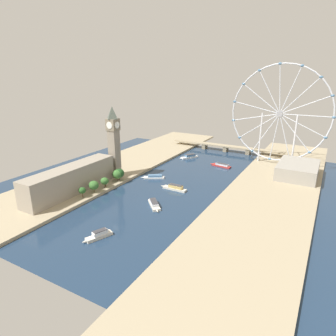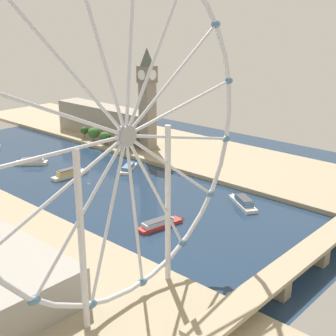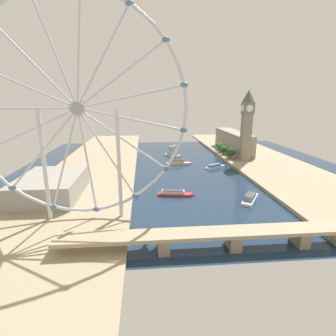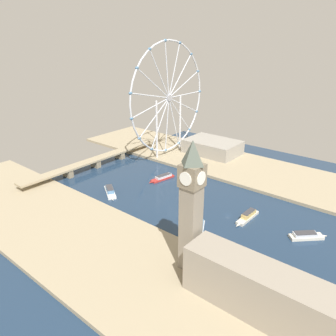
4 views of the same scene
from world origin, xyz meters
TOP-DOWN VIEW (x-y plane):
  - ground_plane at (0.00, 0.00)m, footprint 370.54×370.54m
  - riverbank_left at (-100.27, 0.00)m, footprint 90.00×520.00m
  - riverbank_right at (100.27, 0.00)m, footprint 90.00×520.00m
  - clock_tower at (-76.67, -16.17)m, footprint 13.10×13.10m
  - parliament_block at (-83.58, -79.92)m, footprint 22.00×111.50m
  - tree_row_embankment at (-62.60, -44.32)m, footprint 12.51×67.66m
  - ferris_wheel at (83.27, 132.06)m, footprint 129.85×3.20m
  - riverside_hall at (117.73, 90.38)m, footprint 44.50×64.14m
  - river_bridge at (0.00, 170.98)m, footprint 182.54×12.67m
  - tour_boat_0 at (-34.94, 106.98)m, footprint 21.39×29.53m
  - tour_boat_1 at (7.13, -61.68)m, footprint 23.52×23.98m
  - tour_boat_2 at (21.65, 89.88)m, footprint 31.96×11.40m
  - tour_boat_3 at (-0.53, -131.61)m, footprint 13.43×24.79m
  - tour_boat_4 at (-34.54, 4.94)m, footprint 27.47×17.98m
  - tour_boat_5 at (4.86, -15.36)m, footprint 32.34×6.89m

SIDE VIEW (x-z plane):
  - ground_plane at x=0.00m, z-range 0.00..0.00m
  - riverbank_left at x=-100.27m, z-range 0.00..3.00m
  - riverbank_right at x=100.27m, z-range 0.00..3.00m
  - tour_boat_4 at x=-34.54m, z-range -0.35..4.15m
  - tour_boat_2 at x=21.65m, z-range -0.37..4.27m
  - tour_boat_1 at x=7.13m, z-range -0.41..4.68m
  - tour_boat_0 at x=-34.94m, z-range -0.57..5.13m
  - tour_boat_3 at x=-0.53m, z-range -0.67..5.64m
  - tour_boat_5 at x=4.86m, z-range -0.63..5.67m
  - river_bridge at x=0.00m, z-range 2.71..12.78m
  - tree_row_embankment at x=-62.60m, z-range 4.10..17.95m
  - riverside_hall at x=117.73m, z-range 3.00..19.18m
  - parliament_block at x=-83.58m, z-range 3.00..30.88m
  - clock_tower at x=-76.67m, z-range 4.89..88.55m
  - ferris_wheel at x=83.27m, z-range 4.07..136.61m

